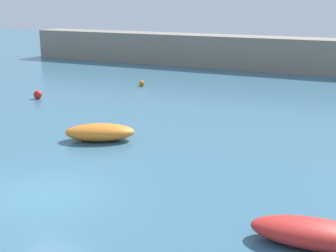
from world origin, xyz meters
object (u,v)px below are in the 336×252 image
object	(u,v)px
rowboat_white_midwater	(313,233)
mooring_buoy_orange	(142,83)
mooring_buoy_red	(38,95)
rowboat_blue_near	(100,132)

from	to	relation	value
rowboat_white_midwater	mooring_buoy_orange	xyz separation A→B (m)	(-14.33, 17.34, -0.13)
mooring_buoy_red	mooring_buoy_orange	distance (m)	7.47
mooring_buoy_red	mooring_buoy_orange	size ratio (longest dim) A/B	1.33
rowboat_blue_near	mooring_buoy_orange	bearing A→B (deg)	83.54
mooring_buoy_red	rowboat_blue_near	bearing A→B (deg)	-34.34
rowboat_blue_near	mooring_buoy_red	bearing A→B (deg)	118.72
rowboat_white_midwater	rowboat_blue_near	world-z (taller)	rowboat_blue_near
rowboat_white_midwater	mooring_buoy_red	world-z (taller)	rowboat_white_midwater
rowboat_white_midwater	rowboat_blue_near	xyz separation A→B (m)	(-9.81, 5.23, 0.04)
mooring_buoy_red	mooring_buoy_orange	world-z (taller)	mooring_buoy_red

